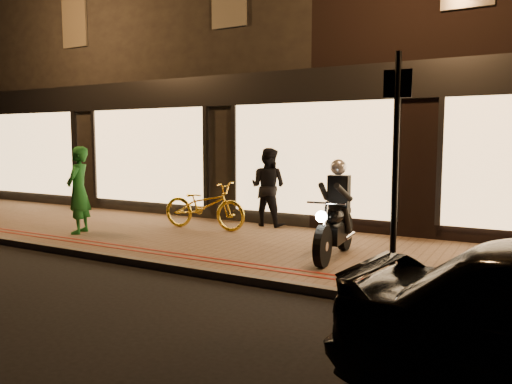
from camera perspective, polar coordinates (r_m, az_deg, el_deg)
ground at (r=7.49m, az=-6.19°, el=-9.68°), size 90.00×90.00×0.00m
sidewalk at (r=9.13m, az=1.15°, el=-6.40°), size 50.00×4.00×0.12m
kerb_stone at (r=7.51m, az=-5.97°, el=-9.16°), size 50.00×0.14×0.12m
red_kerb_lines at (r=7.90m, az=-3.86°, el=-7.92°), size 50.00×0.26×0.01m
building_row at (r=15.60m, az=13.76°, el=14.04°), size 48.00×10.11×8.50m
motorcycle at (r=8.14m, az=9.08°, el=-3.17°), size 0.60×1.94×1.59m
sign_post at (r=6.60m, az=15.66°, el=3.84°), size 0.35×0.08×3.00m
bicycle_gold at (r=10.65m, az=-5.92°, el=-1.55°), size 1.98×0.81×1.02m
person_green at (r=10.72m, az=-19.62°, el=0.21°), size 0.65×0.76×1.77m
person_dark at (r=10.98m, az=1.39°, el=0.57°), size 0.84×0.66×1.72m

